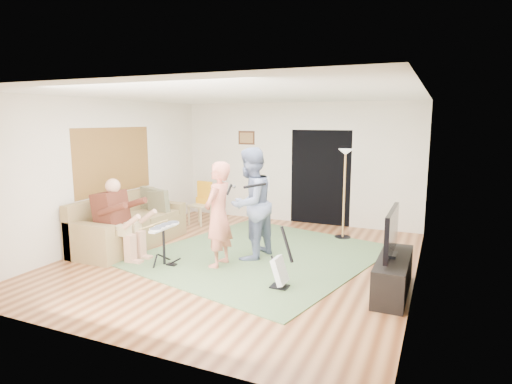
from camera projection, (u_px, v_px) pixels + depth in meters
floor at (239, 260)px, 7.15m from camera, size 6.00×6.00×0.00m
walls at (239, 180)px, 6.93m from camera, size 5.50×6.00×2.70m
ceiling at (238, 95)px, 6.70m from camera, size 6.00×6.00×0.00m
window_blinds at (114, 160)px, 8.16m from camera, size 0.00×2.05×2.05m
doorway at (320, 178)px, 9.46m from camera, size 2.10×0.00×2.10m
picture_frame at (247, 138)px, 10.03m from camera, size 0.42×0.03×0.32m
area_rug at (261, 255)px, 7.41m from camera, size 4.28×4.52×0.02m
sofa at (127, 229)px, 7.96m from camera, size 0.94×2.29×0.93m
drummer at (120, 228)px, 7.16m from camera, size 0.88×0.49×1.35m
drum_kit at (164, 247)px, 6.86m from camera, size 0.37×0.66×0.68m
singer at (218, 215)px, 6.72m from camera, size 0.40×0.61×1.68m
microphone at (229, 190)px, 6.57m from camera, size 0.06×0.06×0.24m
guitarist at (250, 204)px, 7.12m from camera, size 0.86×1.02×1.87m
guitar_held at (261, 184)px, 6.98m from camera, size 0.29×0.61×0.26m
guitar_spare at (280, 271)px, 5.90m from camera, size 0.32×0.29×0.89m
torchiere_lamp at (345, 178)px, 8.29m from camera, size 0.32×0.32×1.76m
dining_chair at (201, 209)px, 9.57m from camera, size 0.47×0.49×0.95m
tv_cabinet at (393, 275)px, 5.75m from camera, size 0.40×1.40×0.50m
television at (392, 232)px, 5.67m from camera, size 0.06×1.11×0.60m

